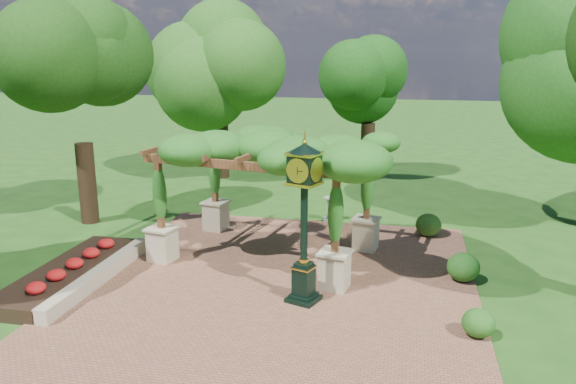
# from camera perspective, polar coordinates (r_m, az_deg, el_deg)

# --- Properties ---
(ground) EXTENTS (120.00, 120.00, 0.00)m
(ground) POSITION_cam_1_polar(r_m,az_deg,el_deg) (13.56, -2.25, -11.62)
(ground) COLOR #1E4714
(ground) RESTS_ON ground
(brick_plaza) EXTENTS (10.00, 12.00, 0.04)m
(brick_plaza) POSITION_cam_1_polar(r_m,az_deg,el_deg) (14.43, -1.26, -9.87)
(brick_plaza) COLOR brown
(brick_plaza) RESTS_ON ground
(border_wall) EXTENTS (0.35, 5.00, 0.40)m
(border_wall) POSITION_cam_1_polar(r_m,az_deg,el_deg) (15.58, -18.58, -8.05)
(border_wall) COLOR #C6B793
(border_wall) RESTS_ON ground
(flower_bed) EXTENTS (1.50, 5.00, 0.36)m
(flower_bed) POSITION_cam_1_polar(r_m,az_deg,el_deg) (16.05, -21.37, -7.72)
(flower_bed) COLOR red
(flower_bed) RESTS_ON ground
(pedestal_clock) EXTENTS (0.98, 0.98, 3.92)m
(pedestal_clock) POSITION_cam_1_polar(r_m,az_deg,el_deg) (12.98, 1.65, -1.69)
(pedestal_clock) COLOR black
(pedestal_clock) RESTS_ON brick_plaza
(pergola) EXTENTS (6.55, 4.74, 3.77)m
(pergola) POSITION_cam_1_polar(r_m,az_deg,el_deg) (15.91, -2.25, 4.00)
(pergola) COLOR #C6B893
(pergola) RESTS_ON brick_plaza
(sundial) EXTENTS (0.57, 0.57, 0.87)m
(sundial) POSITION_cam_1_polar(r_m,az_deg,el_deg) (20.00, 4.32, -1.88)
(sundial) COLOR gray
(sundial) RESTS_ON ground
(shrub_front) EXTENTS (0.85, 0.85, 0.62)m
(shrub_front) POSITION_cam_1_polar(r_m,az_deg,el_deg) (12.73, 18.78, -12.48)
(shrub_front) COLOR #225518
(shrub_front) RESTS_ON brick_plaza
(shrub_mid) EXTENTS (1.02, 1.02, 0.76)m
(shrub_mid) POSITION_cam_1_polar(r_m,az_deg,el_deg) (15.44, 17.39, -7.30)
(shrub_mid) COLOR #1F5016
(shrub_mid) RESTS_ON brick_plaza
(shrub_back) EXTENTS (0.99, 0.99, 0.74)m
(shrub_back) POSITION_cam_1_polar(r_m,az_deg,el_deg) (18.78, 14.08, -3.26)
(shrub_back) COLOR #2C5A1A
(shrub_back) RESTS_ON brick_plaza
(tree_west_near) EXTENTS (3.70, 3.70, 7.27)m
(tree_west_near) POSITION_cam_1_polar(r_m,az_deg,el_deg) (20.29, -20.58, 10.71)
(tree_west_near) COLOR #2F1E13
(tree_west_near) RESTS_ON ground
(tree_west_far) EXTENTS (4.54, 4.54, 8.16)m
(tree_west_far) POSITION_cam_1_polar(r_m,az_deg,el_deg) (26.52, -7.09, 13.42)
(tree_west_far) COLOR #301F12
(tree_west_far) RESTS_ON ground
(tree_north) EXTENTS (3.51, 3.51, 6.84)m
(tree_north) POSITION_cam_1_polar(r_m,az_deg,el_deg) (26.08, 8.32, 11.34)
(tree_north) COLOR #302013
(tree_north) RESTS_ON ground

